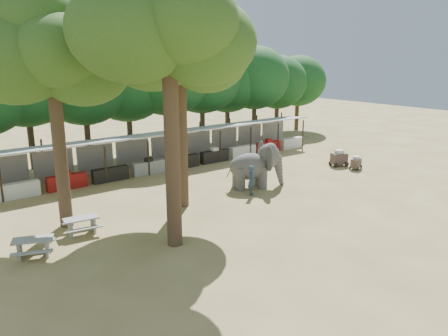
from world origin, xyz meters
TOP-DOWN VIEW (x-y plane):
  - ground at (0.00, 0.00)m, footprint 100.00×100.00m
  - vendor_stalls at (-0.00, 13.84)m, footprint 28.00×2.99m
  - yard_tree_left at (-9.13, 7.19)m, footprint 7.10×6.90m
  - yard_tree_center at (-6.13, 2.19)m, footprint 7.10×6.90m
  - yard_tree_back at (-3.13, 6.19)m, footprint 7.10×6.90m
  - backdrop_trees at (0.00, 19.00)m, footprint 46.46×5.95m
  - elephant at (2.43, 6.18)m, footprint 3.67×2.88m
  - handler at (1.17, 5.17)m, footprint 0.72×0.76m
  - picnic_table_near at (-11.16, 4.47)m, footprint 1.97×1.88m
  - picnic_table_far at (-8.76, 5.61)m, footprint 1.68×1.55m
  - cart_front at (10.94, 5.02)m, footprint 1.14×0.92m
  - cart_back at (10.74, 6.37)m, footprint 1.43×1.16m

SIDE VIEW (x-z plane):
  - ground at x=0.00m, z-range 0.00..0.00m
  - cart_front at x=10.94m, z-range -0.01..0.96m
  - picnic_table_far at x=-8.76m, z-range 0.12..0.89m
  - picnic_table_near at x=-11.16m, z-range 0.12..0.90m
  - cart_back at x=10.74m, z-range -0.01..1.20m
  - handler at x=1.17m, z-range 0.00..1.76m
  - vendor_stalls at x=0.00m, z-range -0.22..2.58m
  - elephant at x=2.43m, z-range 0.00..2.74m
  - backdrop_trees at x=0.00m, z-range 1.35..9.68m
  - yard_tree_left at x=-9.13m, z-range 2.69..13.71m
  - yard_tree_back at x=-3.13m, z-range 2.86..14.22m
  - yard_tree_center at x=-6.13m, z-range 3.19..15.23m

